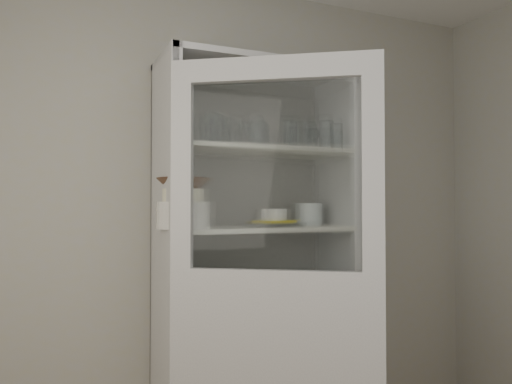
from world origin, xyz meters
name	(u,v)px	position (x,y,z in m)	size (l,w,h in m)	color
wall_back	(206,218)	(0.00, 1.50, 1.30)	(3.60, 0.02, 2.60)	#AAA58E
pantry_cabinet	(251,287)	(0.20, 1.34, 0.94)	(1.00, 0.45, 2.10)	#BBBBBB
cupboard_door	(274,325)	(0.07, 0.80, 0.87)	(0.77, 0.54, 2.00)	#BBBBBB
tumbler_0	(186,129)	(-0.21, 1.16, 1.72)	(0.06, 0.06, 0.12)	silver
tumbler_1	(212,128)	(-0.10, 1.11, 1.73)	(0.07, 0.07, 0.14)	silver
tumbler_2	(218,129)	(-0.06, 1.14, 1.73)	(0.07, 0.07, 0.14)	silver
tumbler_3	(257,131)	(0.16, 1.17, 1.74)	(0.08, 0.08, 0.15)	silver
tumbler_4	(311,136)	(0.46, 1.16, 1.73)	(0.07, 0.07, 0.14)	silver
tumbler_5	(336,137)	(0.60, 1.13, 1.73)	(0.07, 0.07, 0.14)	silver
tumbler_6	(327,136)	(0.56, 1.17, 1.74)	(0.08, 0.08, 0.16)	silver
tumbler_7	(207,132)	(-0.08, 1.25, 1.73)	(0.07, 0.07, 0.14)	silver
tumbler_8	(235,133)	(0.08, 1.27, 1.74)	(0.08, 0.08, 0.15)	silver
tumbler_9	(222,133)	(0.01, 1.26, 1.73)	(0.07, 0.07, 0.15)	silver
tumbler_10	(263,137)	(0.25, 1.29, 1.73)	(0.07, 0.07, 0.13)	silver
tumbler_11	(261,136)	(0.21, 1.25, 1.73)	(0.07, 0.07, 0.13)	silver
goblet_0	(205,134)	(-0.04, 1.39, 1.74)	(0.07, 0.07, 0.17)	silver
goblet_1	(243,135)	(0.17, 1.39, 1.75)	(0.08, 0.08, 0.17)	silver
goblet_2	(252,136)	(0.21, 1.36, 1.74)	(0.07, 0.07, 0.17)	silver
goblet_3	(313,140)	(0.61, 1.39, 1.74)	(0.07, 0.07, 0.17)	silver
plate_stack_front	(183,215)	(-0.21, 1.19, 1.32)	(0.25, 0.25, 0.13)	white
plate_stack_back	(179,216)	(-0.18, 1.39, 1.32)	(0.21, 0.21, 0.11)	white
cream_bowl	(183,195)	(-0.21, 1.19, 1.42)	(0.19, 0.19, 0.06)	#EDE6C6
terracotta_bowl	(183,183)	(-0.21, 1.19, 1.47)	(0.22, 0.22, 0.05)	#482B1A
glass_platter	(274,224)	(0.29, 1.26, 1.27)	(0.34, 0.34, 0.02)	silver
yellow_trivet	(274,221)	(0.29, 1.26, 1.29)	(0.17, 0.17, 0.01)	yellow
white_ramekin	(274,215)	(0.29, 1.26, 1.32)	(0.14, 0.14, 0.06)	white
grey_bowl_stack	(308,214)	(0.52, 1.28, 1.32)	(0.15, 0.15, 0.12)	silver
mug_blue	(330,293)	(0.59, 1.18, 0.90)	(0.11, 0.11, 0.09)	navy
mug_teal	(305,289)	(0.51, 1.31, 0.91)	(0.10, 0.10, 0.10)	teal
mug_white	(305,294)	(0.43, 1.17, 0.91)	(0.11, 0.11, 0.10)	white
teal_jar	(254,293)	(0.19, 1.28, 0.92)	(0.09, 0.09, 0.11)	teal
measuring_cups	(233,307)	(0.03, 1.17, 0.88)	(0.10, 0.10, 0.04)	silver
white_canister	(176,296)	(-0.21, 1.32, 0.92)	(0.11, 0.11, 0.13)	white
cream_dish	(213,382)	(-0.03, 1.27, 0.50)	(0.25, 0.25, 0.08)	#EDE6C6
tin_box	(302,370)	(0.46, 1.27, 0.49)	(0.21, 0.15, 0.06)	gray
tumbler_12	(290,135)	(0.35, 1.18, 1.73)	(0.07, 0.07, 0.14)	silver
tumbler_13	(297,136)	(0.42, 1.24, 1.74)	(0.08, 0.08, 0.15)	silver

